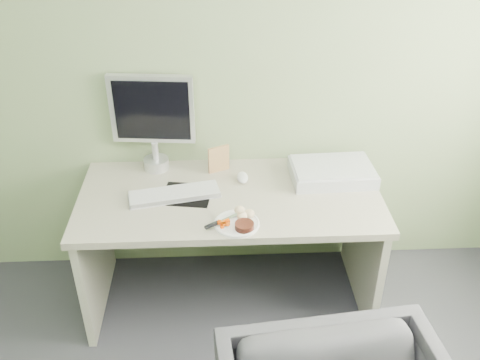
{
  "coord_description": "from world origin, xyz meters",
  "views": [
    {
      "loc": [
        -0.06,
        -0.73,
        2.3
      ],
      "look_at": [
        0.05,
        1.5,
        0.9
      ],
      "focal_mm": 40.0,
      "sensor_mm": 36.0,
      "label": 1
    }
  ],
  "objects_px": {
    "scanner": "(332,172)",
    "monitor": "(152,117)",
    "desk": "(230,223)",
    "plate": "(237,224)"
  },
  "relations": [
    {
      "from": "desk",
      "to": "monitor",
      "type": "relative_size",
      "value": 2.91
    },
    {
      "from": "desk",
      "to": "scanner",
      "type": "relative_size",
      "value": 3.55
    },
    {
      "from": "desk",
      "to": "scanner",
      "type": "distance_m",
      "value": 0.63
    },
    {
      "from": "plate",
      "to": "monitor",
      "type": "xyz_separation_m",
      "value": [
        -0.44,
        0.58,
        0.3
      ]
    },
    {
      "from": "scanner",
      "to": "desk",
      "type": "bearing_deg",
      "value": -168.36
    },
    {
      "from": "monitor",
      "to": "desk",
      "type": "bearing_deg",
      "value": -31.99
    },
    {
      "from": "plate",
      "to": "scanner",
      "type": "height_order",
      "value": "scanner"
    },
    {
      "from": "scanner",
      "to": "monitor",
      "type": "relative_size",
      "value": 0.82
    },
    {
      "from": "scanner",
      "to": "monitor",
      "type": "height_order",
      "value": "monitor"
    },
    {
      "from": "plate",
      "to": "scanner",
      "type": "relative_size",
      "value": 0.49
    }
  ]
}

